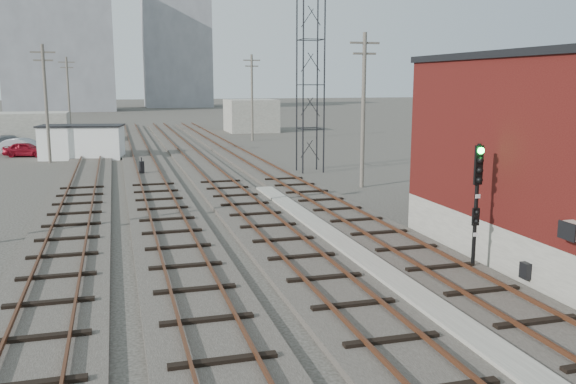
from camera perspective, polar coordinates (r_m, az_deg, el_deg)
name	(u,v)px	position (r m, az deg, el deg)	size (l,w,h in m)	color
ground	(189,141)	(66.01, -9.26, 4.76)	(320.00, 320.00, 0.00)	#282621
track_right	(255,164)	(45.81, -3.07, 2.61)	(3.20, 90.00, 0.39)	#332D28
track_mid_right	(202,166)	(45.11, -8.03, 2.41)	(3.20, 90.00, 0.39)	#332D28
track_mid_left	(146,168)	(44.75, -13.11, 2.18)	(3.20, 90.00, 0.39)	#332D28
track_left	(88,170)	(44.75, -18.23, 1.93)	(3.20, 90.00, 0.39)	#332D28
platform_curb	(357,257)	(21.75, 6.50, -6.02)	(0.90, 28.00, 0.26)	gray
brick_building	(572,158)	(23.04, 25.01, 2.88)	(6.54, 12.20, 7.22)	gray
lattice_tower	(310,62)	(42.35, 2.12, 12.02)	(1.60, 1.60, 15.00)	black
utility_pole_left_b	(46,100)	(50.55, -21.71, 7.97)	(1.80, 0.24, 9.00)	#595147
utility_pole_left_c	(68,94)	(75.46, -19.85, 8.61)	(1.80, 0.24, 9.00)	#595147
utility_pole_right_a	(363,106)	(36.14, 7.07, 7.97)	(1.80, 0.24, 9.00)	#595147
utility_pole_right_b	(252,95)	(64.83, -3.39, 9.02)	(1.80, 0.24, 9.00)	#595147
apartment_left	(59,39)	(140.95, -20.64, 13.23)	(22.00, 14.00, 30.00)	gray
apartment_right	(177,54)	(156.20, -10.37, 12.62)	(16.00, 12.00, 26.00)	gray
shed_left	(26,129)	(65.99, -23.29, 5.45)	(8.00, 5.00, 3.20)	gray
shed_right	(251,116)	(77.19, -3.48, 7.14)	(6.00, 6.00, 4.00)	gray
signal_mast	(477,197)	(20.71, 17.27, -0.42)	(0.40, 0.42, 4.26)	gray
switch_stand	(142,168)	(41.75, -13.53, 2.21)	(0.34, 0.34, 1.18)	black
site_trailer	(82,142)	(52.36, -18.72, 4.47)	(6.99, 4.01, 2.77)	white
car_red	(26,149)	(55.68, -23.31, 3.68)	(1.45, 3.61, 1.23)	maroon
car_silver	(24,147)	(57.14, -23.47, 3.92)	(1.51, 4.34, 1.43)	#9CA0A4
car_grey	(12,142)	(62.84, -24.39, 4.29)	(1.80, 4.43, 1.29)	slate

